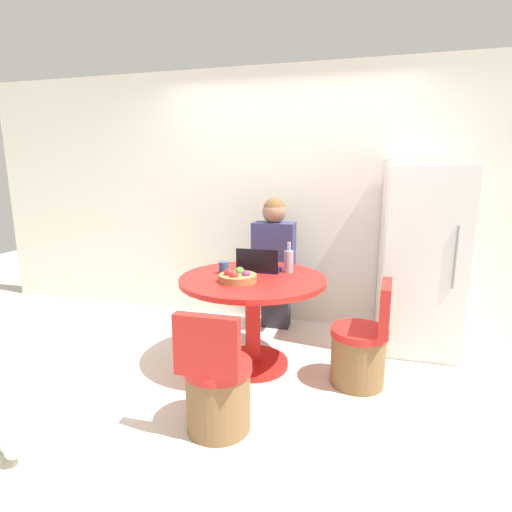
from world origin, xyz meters
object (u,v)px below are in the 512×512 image
laptop (259,266)px  chair_right_side (361,350)px  chair_near_camera (217,390)px  bottle (289,261)px  refrigerator (421,257)px  fruit_bowl (237,277)px  dining_table (253,303)px  person_seated (275,258)px  cat (12,435)px

laptop → chair_right_side: bearing=162.9°
chair_near_camera → bottle: bottle is taller
refrigerator → fruit_bowl: (-1.41, -0.91, -0.04)m
bottle → dining_table: bearing=-137.7°
chair_near_camera → laptop: size_ratio=2.28×
chair_near_camera → bottle: bearing=-102.9°
fruit_bowl → bottle: bearing=49.4°
fruit_bowl → dining_table: bearing=63.2°
chair_right_side → person_seated: bearing=-130.9°
refrigerator → bottle: bearing=-153.9°
dining_table → chair_right_side: (0.86, -0.07, -0.28)m
chair_right_side → laptop: size_ratio=2.28×
chair_right_side → chair_near_camera: size_ratio=1.00×
refrigerator → person_seated: size_ratio=1.26×
chair_right_side → fruit_bowl: (-0.94, -0.09, 0.52)m
refrigerator → bottle: (-1.09, -0.53, 0.02)m
chair_near_camera → cat: bearing=22.1°
dining_table → laptop: 0.32m
chair_right_side → fruit_bowl: fruit_bowl is taller
refrigerator → person_seated: bearing=178.1°
person_seated → chair_near_camera: bearing=90.3°
bottle → chair_right_side: bearing=-25.3°
bottle → cat: 2.19m
chair_near_camera → bottle: size_ratio=3.19×
laptop → bottle: (0.25, 0.03, 0.06)m
dining_table → person_seated: 0.82m
chair_right_side → chair_near_camera: bearing=-42.5°
refrigerator → laptop: bearing=-157.2°
cat → fruit_bowl: bearing=90.0°
cat → refrigerator: bearing=81.6°
bottle → cat: (-1.34, -1.55, -0.78)m
refrigerator → laptop: refrigerator is taller
dining_table → fruit_bowl: (-0.08, -0.15, 0.25)m
refrigerator → person_seated: (-1.33, 0.05, -0.10)m
refrigerator → chair_near_camera: bearing=-129.3°
chair_near_camera → fruit_bowl: fruit_bowl is taller
chair_near_camera → cat: 1.21m
chair_near_camera → laptop: bearing=-90.1°
chair_near_camera → laptop: laptop is taller
refrigerator → bottle: refrigerator is taller
person_seated → laptop: size_ratio=3.77×
person_seated → cat: (-1.09, -2.12, -0.66)m
refrigerator → dining_table: (-1.33, -0.76, -0.29)m
chair_right_side → person_seated: 1.31m
refrigerator → fruit_bowl: refrigerator is taller
refrigerator → chair_near_camera: (-1.32, -1.62, -0.57)m
dining_table → bottle: 0.46m
chair_right_side → chair_near_camera: same height
chair_near_camera → bottle: (0.24, 1.08, 0.59)m
dining_table → laptop: bearing=89.9°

